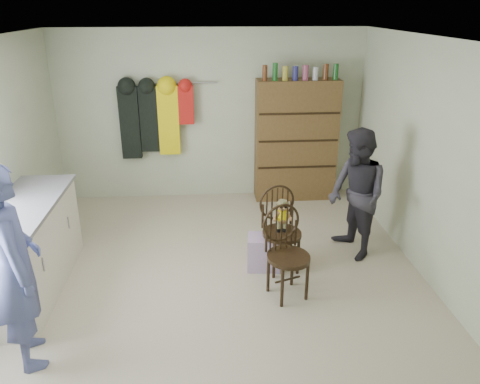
{
  "coord_description": "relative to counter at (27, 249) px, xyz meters",
  "views": [
    {
      "loc": [
        -0.11,
        -4.36,
        2.8
      ],
      "look_at": [
        0.25,
        0.2,
        0.95
      ],
      "focal_mm": 35.0,
      "sensor_mm": 36.0,
      "label": 1
    }
  ],
  "objects": [
    {
      "name": "ground_plane",
      "position": [
        1.95,
        0.0,
        -0.47
      ],
      "size": [
        5.0,
        5.0,
        0.0
      ],
      "primitive_type": "plane",
      "color": "beige",
      "rests_on": "ground"
    },
    {
      "name": "room_walls",
      "position": [
        1.95,
        0.53,
        1.11
      ],
      "size": [
        5.0,
        5.0,
        5.0
      ],
      "color": "beige",
      "rests_on": "ground"
    },
    {
      "name": "counter",
      "position": [
        0.0,
        0.0,
        0.0
      ],
      "size": [
        0.64,
        1.86,
        0.94
      ],
      "color": "silver",
      "rests_on": "ground"
    },
    {
      "name": "chair_front",
      "position": [
        2.65,
        0.23,
        0.08
      ],
      "size": [
        0.51,
        0.51,
        0.96
      ],
      "rotation": [
        0.0,
        0.0,
        0.23
      ],
      "color": "black",
      "rests_on": "ground"
    },
    {
      "name": "chair_far",
      "position": [
        2.62,
        -0.28,
        0.04
      ],
      "size": [
        0.55,
        0.55,
        0.96
      ],
      "rotation": [
        0.0,
        0.0,
        0.35
      ],
      "color": "black",
      "rests_on": "ground"
    },
    {
      "name": "striped_bag",
      "position": [
        2.47,
        0.23,
        -0.28
      ],
      "size": [
        0.4,
        0.33,
        0.39
      ],
      "primitive_type": "cube",
      "rotation": [
        0.0,
        0.0,
        -0.12
      ],
      "color": "pink",
      "rests_on": "ground"
    },
    {
      "name": "person_left",
      "position": [
        0.32,
        -1.05,
        0.4
      ],
      "size": [
        0.65,
        0.75,
        1.74
      ],
      "primitive_type": "imported",
      "rotation": [
        0.0,
        0.0,
        2.03
      ],
      "color": "#4C548C",
      "rests_on": "ground"
    },
    {
      "name": "person_right",
      "position": [
        3.56,
        0.47,
        0.29
      ],
      "size": [
        0.74,
        0.86,
        1.53
      ],
      "primitive_type": "imported",
      "rotation": [
        0.0,
        0.0,
        -1.32
      ],
      "color": "#2D2B33",
      "rests_on": "ground"
    },
    {
      "name": "dresser",
      "position": [
        3.2,
        2.3,
        0.44
      ],
      "size": [
        1.2,
        0.39,
        2.04
      ],
      "color": "brown",
      "rests_on": "ground"
    },
    {
      "name": "coat_rack",
      "position": [
        1.12,
        2.38,
        0.78
      ],
      "size": [
        1.42,
        0.12,
        1.09
      ],
      "color": "#99999E",
      "rests_on": "ground"
    }
  ]
}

